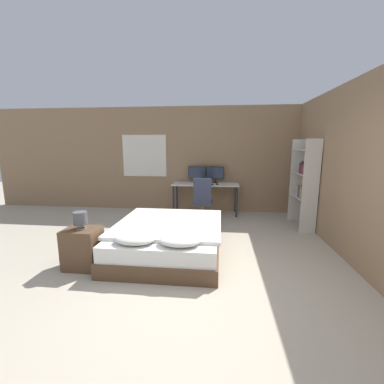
% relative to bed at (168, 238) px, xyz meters
% --- Properties ---
extents(ground_plane, '(20.00, 20.00, 0.00)m').
position_rel_bed_xyz_m(ground_plane, '(0.54, -1.28, -0.25)').
color(ground_plane, '#B2A893').
extents(wall_back, '(12.00, 0.08, 2.70)m').
position_rel_bed_xyz_m(wall_back, '(0.52, 2.83, 1.10)').
color(wall_back, '#8E7051').
rests_on(wall_back, ground_plane).
extents(wall_side_right, '(0.06, 12.00, 2.70)m').
position_rel_bed_xyz_m(wall_side_right, '(2.77, 0.22, 1.10)').
color(wall_side_right, '#8E7051').
rests_on(wall_side_right, ground_plane).
extents(bed, '(1.68, 1.98, 0.57)m').
position_rel_bed_xyz_m(bed, '(0.00, 0.00, 0.00)').
color(bed, brown).
rests_on(bed, ground_plane).
extents(nightstand, '(0.48, 0.40, 0.58)m').
position_rel_bed_xyz_m(nightstand, '(-1.12, -0.62, 0.04)').
color(nightstand, brown).
rests_on(nightstand, ground_plane).
extents(bedside_lamp, '(0.19, 0.19, 0.25)m').
position_rel_bed_xyz_m(bedside_lamp, '(-1.12, -0.62, 0.48)').
color(bedside_lamp, gray).
rests_on(bedside_lamp, nightstand).
extents(desk, '(1.65, 0.58, 0.78)m').
position_rel_bed_xyz_m(desk, '(0.45, 2.47, 0.43)').
color(desk, beige).
rests_on(desk, ground_plane).
extents(monitor_left, '(0.45, 0.16, 0.41)m').
position_rel_bed_xyz_m(monitor_left, '(0.21, 2.66, 0.76)').
color(monitor_left, black).
rests_on(monitor_left, desk).
extents(monitor_right, '(0.45, 0.16, 0.41)m').
position_rel_bed_xyz_m(monitor_right, '(0.68, 2.66, 0.76)').
color(monitor_right, black).
rests_on(monitor_right, desk).
extents(keyboard, '(0.41, 0.13, 0.02)m').
position_rel_bed_xyz_m(keyboard, '(0.45, 2.29, 0.54)').
color(keyboard, black).
rests_on(keyboard, desk).
extents(computer_mouse, '(0.07, 0.05, 0.04)m').
position_rel_bed_xyz_m(computer_mouse, '(0.74, 2.29, 0.55)').
color(computer_mouse, black).
rests_on(computer_mouse, desk).
extents(office_chair, '(0.52, 0.52, 1.02)m').
position_rel_bed_xyz_m(office_chair, '(0.43, 1.76, 0.15)').
color(office_chair, black).
rests_on(office_chair, ground_plane).
extents(bookshelf, '(0.31, 0.93, 1.86)m').
position_rel_bed_xyz_m(bookshelf, '(2.56, 1.59, 0.77)').
color(bookshelf, beige).
rests_on(bookshelf, ground_plane).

